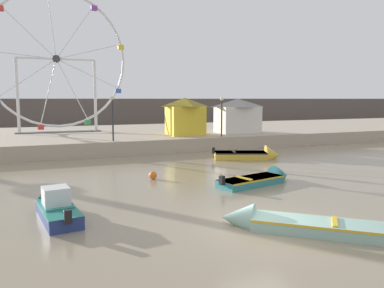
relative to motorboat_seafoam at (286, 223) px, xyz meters
The scene contains 13 objects.
ground_plane 0.78m from the motorboat_seafoam, 142.24° to the left, with size 240.00×240.00×0.00m, color gray.
quay_promenade 27.69m from the motorboat_seafoam, 91.23° to the left, with size 110.00×18.96×1.12m, color tan.
distant_town_skyline 50.73m from the motorboat_seafoam, 90.67° to the left, with size 140.00×3.00×4.40m, color #564C47.
motorboat_seafoam is the anchor object (origin of this frame).
motorboat_navy_blue 8.43m from the motorboat_seafoam, 147.41° to the left, with size 1.62×4.22×1.43m.
motorboat_teal_painted 7.07m from the motorboat_seafoam, 63.34° to the left, with size 4.86×2.33×1.20m.
motorboat_mustard_yellow 15.04m from the motorboat_seafoam, 62.88° to the left, with size 4.98×3.21×1.50m.
ferris_wheel_white_frame 30.26m from the motorboat_seafoam, 101.36° to the left, with size 13.27×1.20×13.61m.
carnival_booth_yellow_awning 22.36m from the motorboat_seafoam, 77.69° to the left, with size 3.48×3.56×3.35m.
carnival_booth_white_ticket 24.29m from the motorboat_seafoam, 64.88° to the left, with size 4.44×2.85×3.27m.
promenade_lamp_near 19.53m from the motorboat_seafoam, 96.71° to the left, with size 0.32×0.32×3.50m.
promenade_lamp_far 20.57m from the motorboat_seafoam, 69.53° to the left, with size 0.32×0.32×3.41m.
mooring_buoy_orange 9.54m from the motorboat_seafoam, 101.49° to the left, with size 0.44×0.44×0.44m, color orange.
Camera 1 is at (-6.92, -10.56, 4.36)m, focal length 35.15 mm.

